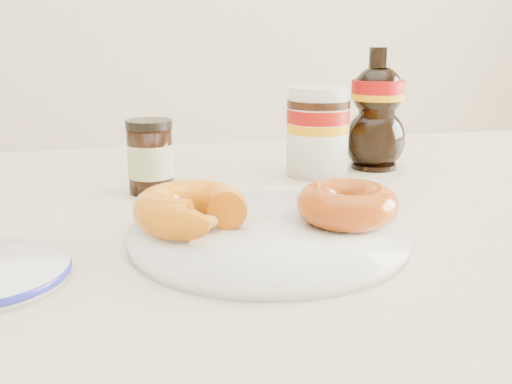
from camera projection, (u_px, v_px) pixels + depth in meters
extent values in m
cube|color=beige|center=(296.00, 234.00, 0.63)|extent=(1.40, 0.90, 0.04)
cylinder|color=white|center=(268.00, 234.00, 0.55)|extent=(0.27, 0.27, 0.01)
torus|color=white|center=(268.00, 233.00, 0.55)|extent=(0.26, 0.26, 0.01)
torus|color=#CB680B|center=(191.00, 209.00, 0.54)|extent=(0.14, 0.14, 0.04)
torus|color=#A6470A|center=(347.00, 204.00, 0.56)|extent=(0.13, 0.13, 0.04)
cylinder|color=white|center=(317.00, 139.00, 0.79)|extent=(0.09, 0.09, 0.10)
cylinder|color=#7D0904|center=(318.00, 115.00, 0.78)|extent=(0.09, 0.09, 0.02)
cylinder|color=#D89905|center=(318.00, 127.00, 0.79)|extent=(0.09, 0.09, 0.01)
cylinder|color=black|center=(318.00, 104.00, 0.78)|extent=(0.09, 0.09, 0.01)
cylinder|color=white|center=(319.00, 95.00, 0.78)|extent=(0.08, 0.08, 0.02)
cylinder|color=black|center=(151.00, 160.00, 0.71)|extent=(0.06, 0.06, 0.08)
cylinder|color=beige|center=(151.00, 160.00, 0.71)|extent=(0.06, 0.06, 0.04)
cylinder|color=black|center=(149.00, 124.00, 0.69)|extent=(0.06, 0.06, 0.01)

